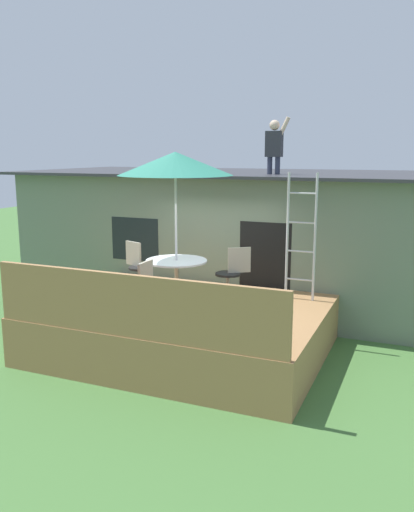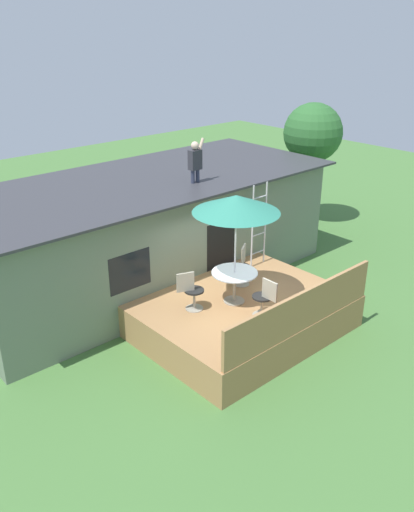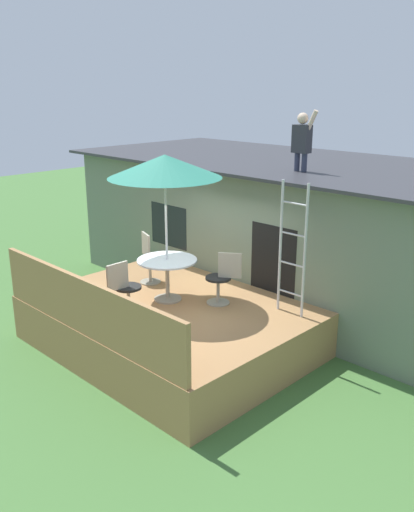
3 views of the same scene
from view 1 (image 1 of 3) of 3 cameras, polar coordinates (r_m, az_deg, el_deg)
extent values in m
plane|color=#477538|center=(9.29, -2.23, -9.92)|extent=(40.00, 40.00, 0.00)
cube|color=slate|center=(12.18, 4.91, 2.04)|extent=(10.00, 4.00, 2.84)
cube|color=#38383D|center=(12.03, 5.03, 8.87)|extent=(10.50, 4.50, 0.06)
cube|color=black|center=(11.14, -7.73, 1.81)|extent=(1.10, 0.03, 0.90)
cube|color=black|center=(10.12, 6.23, -1.99)|extent=(1.00, 0.03, 2.00)
cube|color=#A87A4C|center=(9.15, -2.24, -7.59)|extent=(4.61, 3.67, 0.80)
cube|color=#A87A4C|center=(7.40, -8.19, -5.38)|extent=(4.51, 0.08, 0.90)
cylinder|color=#A59E8C|center=(9.12, -3.26, -4.93)|extent=(0.48, 0.48, 0.03)
cylinder|color=#A59E8C|center=(9.03, -3.29, -2.76)|extent=(0.07, 0.07, 0.71)
cylinder|color=silver|center=(8.95, -3.31, -0.53)|extent=(1.04, 1.04, 0.03)
cylinder|color=silver|center=(8.87, -3.35, 2.45)|extent=(0.04, 0.04, 2.40)
cone|color=#338C72|center=(8.77, -3.43, 9.90)|extent=(1.90, 1.90, 0.38)
cylinder|color=silver|center=(9.29, 8.64, 2.11)|extent=(0.04, 0.04, 2.20)
cylinder|color=silver|center=(9.19, 11.54, 1.91)|extent=(0.04, 0.04, 2.20)
cylinder|color=silver|center=(9.38, 9.92, -2.51)|extent=(0.48, 0.03, 0.03)
cylinder|color=silver|center=(9.28, 10.03, 0.49)|extent=(0.48, 0.03, 0.03)
cylinder|color=silver|center=(9.20, 10.13, 3.55)|extent=(0.48, 0.03, 0.03)
cylinder|color=silver|center=(9.15, 10.24, 6.65)|extent=(0.48, 0.03, 0.03)
cylinder|color=#33384C|center=(10.75, 6.76, 9.63)|extent=(0.10, 0.10, 0.34)
cylinder|color=#33384C|center=(10.70, 7.59, 9.61)|extent=(0.10, 0.10, 0.34)
cube|color=#333338|center=(10.72, 7.23, 11.87)|extent=(0.32, 0.20, 0.50)
sphere|color=beige|center=(10.73, 7.28, 13.79)|extent=(0.20, 0.20, 0.20)
cylinder|color=beige|center=(10.68, 8.23, 13.45)|extent=(0.26, 0.08, 0.44)
cylinder|color=#A59E8C|center=(9.83, -7.09, -3.84)|extent=(0.40, 0.40, 0.02)
cylinder|color=#A59E8C|center=(9.78, -7.12, -2.60)|extent=(0.06, 0.06, 0.44)
cylinder|color=black|center=(9.73, -7.15, -1.28)|extent=(0.44, 0.44, 0.04)
cube|color=#A59E8C|center=(9.83, -7.91, 0.26)|extent=(0.39, 0.18, 0.44)
cylinder|color=#A59E8C|center=(9.29, 2.24, -4.65)|extent=(0.40, 0.40, 0.02)
cylinder|color=#A59E8C|center=(9.23, 2.25, -3.34)|extent=(0.06, 0.06, 0.44)
cylinder|color=black|center=(9.18, 2.26, -1.95)|extent=(0.44, 0.44, 0.04)
cube|color=#A59E8C|center=(9.18, 3.49, -0.43)|extent=(0.35, 0.26, 0.44)
cylinder|color=#A59E8C|center=(8.40, -5.84, -6.43)|extent=(0.40, 0.40, 0.02)
cylinder|color=#A59E8C|center=(8.34, -5.87, -4.99)|extent=(0.06, 0.06, 0.44)
cylinder|color=black|center=(8.28, -5.90, -3.46)|extent=(0.44, 0.44, 0.04)
cube|color=#A59E8C|center=(8.05, -6.61, -2.13)|extent=(0.04, 0.40, 0.44)
camera|label=2|loc=(12.07, -69.66, 20.66)|focal=37.77mm
camera|label=3|loc=(3.68, 82.80, 19.04)|focal=38.42mm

